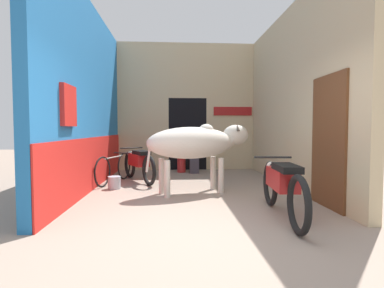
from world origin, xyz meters
TOP-DOWN VIEW (x-y plane):
  - ground_plane at (0.00, 0.00)m, footprint 30.00×30.00m
  - wall_left_shopfront at (-2.15, 2.75)m, footprint 0.25×5.52m
  - wall_back_with_doorway at (0.02, 5.78)m, footprint 4.12×0.93m
  - wall_right_with_door at (2.15, 2.71)m, footprint 0.22×5.52m
  - cow at (0.07, 2.21)m, footprint 2.19×1.18m
  - motorcycle_near at (1.12, 0.48)m, footprint 0.58×2.08m
  - motorcycle_far at (-1.22, 3.55)m, footprint 0.97×1.78m
  - bicycle at (-1.76, 3.38)m, footprint 0.60×1.65m
  - shopkeeper_seated at (0.19, 4.85)m, footprint 0.36×0.33m
  - plastic_stool at (-0.16, 4.99)m, footprint 0.34×0.34m
  - bucket at (-1.63, 2.69)m, footprint 0.26×0.26m

SIDE VIEW (x-z plane):
  - ground_plane at x=0.00m, z-range 0.00..0.00m
  - bucket at x=-1.63m, z-range 0.00..0.26m
  - plastic_stool at x=-0.16m, z-range 0.02..0.46m
  - bicycle at x=-1.76m, z-range 0.00..0.68m
  - motorcycle_far at x=-1.22m, z-range 0.05..0.84m
  - motorcycle_near at x=1.12m, z-range 0.06..0.88m
  - shopkeeper_seated at x=0.19m, z-range 0.03..1.21m
  - cow at x=0.07m, z-range 0.29..1.66m
  - wall_back_with_doorway at x=0.02m, z-range -0.32..3.51m
  - wall_left_shopfront at x=-2.15m, z-range -0.06..3.77m
  - wall_right_with_door at x=2.15m, z-range -0.02..3.81m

